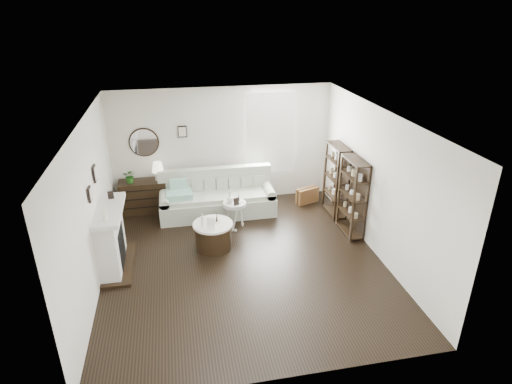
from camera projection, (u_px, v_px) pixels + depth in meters
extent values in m
plane|color=black|center=(244.00, 261.00, 7.91)|extent=(5.50, 5.50, 0.00)
plane|color=white|center=(242.00, 118.00, 6.80)|extent=(5.50, 5.50, 0.00)
plane|color=silver|center=(223.00, 146.00, 9.81)|extent=(5.00, 0.00, 5.00)
plane|color=silver|center=(283.00, 292.00, 4.89)|extent=(5.00, 0.00, 5.00)
plane|color=silver|center=(91.00, 207.00, 6.91)|extent=(0.00, 5.50, 5.50)
plane|color=silver|center=(378.00, 184.00, 7.80)|extent=(0.00, 5.50, 5.50)
cube|color=white|center=(270.00, 133.00, 9.89)|extent=(1.00, 0.02, 1.80)
cube|color=white|center=(271.00, 134.00, 9.84)|extent=(1.15, 0.02, 1.90)
cylinder|color=silver|center=(144.00, 142.00, 9.40)|extent=(0.60, 0.03, 0.60)
cube|color=black|center=(182.00, 132.00, 9.46)|extent=(0.20, 0.03, 0.26)
cube|color=silver|center=(111.00, 240.00, 7.54)|extent=(0.34, 1.20, 1.10)
cube|color=black|center=(114.00, 247.00, 7.60)|extent=(0.30, 0.65, 0.70)
cube|color=silver|center=(109.00, 210.00, 7.31)|extent=(0.44, 1.35, 0.08)
cube|color=black|center=(119.00, 264.00, 7.77)|extent=(0.50, 1.40, 0.05)
cylinder|color=silver|center=(105.00, 214.00, 6.85)|extent=(0.08, 0.08, 0.22)
cube|color=black|center=(111.00, 195.00, 7.62)|extent=(0.10, 0.03, 0.14)
cube|color=black|center=(90.00, 194.00, 6.77)|extent=(0.03, 0.18, 0.24)
cube|color=black|center=(95.00, 173.00, 7.31)|extent=(0.03, 0.22, 0.28)
cube|color=black|center=(336.00, 180.00, 9.38)|extent=(0.30, 0.80, 1.60)
cylinder|color=tan|center=(338.00, 196.00, 9.27)|extent=(0.08, 0.08, 0.11)
cylinder|color=tan|center=(334.00, 192.00, 9.49)|extent=(0.08, 0.08, 0.11)
cylinder|color=tan|center=(330.00, 187.00, 9.71)|extent=(0.08, 0.08, 0.11)
cylinder|color=tan|center=(340.00, 179.00, 9.10)|extent=(0.08, 0.08, 0.11)
cylinder|color=tan|center=(336.00, 175.00, 9.33)|extent=(0.08, 0.08, 0.11)
cylinder|color=tan|center=(332.00, 171.00, 9.55)|extent=(0.08, 0.08, 0.11)
cylinder|color=tan|center=(341.00, 162.00, 8.94)|extent=(0.08, 0.08, 0.11)
cylinder|color=tan|center=(337.00, 158.00, 9.16)|extent=(0.08, 0.08, 0.11)
cylinder|color=tan|center=(333.00, 154.00, 9.39)|extent=(0.08, 0.08, 0.11)
cube|color=black|center=(352.00, 197.00, 8.57)|extent=(0.30, 0.80, 1.60)
cylinder|color=tan|center=(355.00, 215.00, 8.46)|extent=(0.08, 0.08, 0.11)
cylinder|color=tan|center=(350.00, 210.00, 8.68)|extent=(0.08, 0.08, 0.11)
cylinder|color=tan|center=(345.00, 204.00, 8.91)|extent=(0.08, 0.08, 0.11)
cylinder|color=tan|center=(357.00, 197.00, 8.30)|extent=(0.08, 0.08, 0.11)
cylinder|color=tan|center=(352.00, 192.00, 8.52)|extent=(0.08, 0.08, 0.11)
cylinder|color=tan|center=(347.00, 187.00, 8.74)|extent=(0.08, 0.08, 0.11)
cylinder|color=tan|center=(359.00, 178.00, 8.13)|extent=(0.08, 0.08, 0.11)
cylinder|color=tan|center=(354.00, 173.00, 8.36)|extent=(0.08, 0.08, 0.11)
cylinder|color=tan|center=(349.00, 169.00, 8.58)|extent=(0.08, 0.08, 0.11)
cube|color=#AAB3A0|center=(218.00, 206.00, 9.57)|extent=(2.54, 0.88, 0.41)
cube|color=#AAB3A0|center=(217.00, 196.00, 9.44)|extent=(2.20, 0.70, 0.10)
cube|color=#AAB3A0|center=(215.00, 184.00, 9.71)|extent=(2.54, 0.20, 0.78)
cube|color=#AAB3A0|center=(165.00, 208.00, 9.34)|extent=(0.21, 0.83, 0.51)
cube|color=#AAB3A0|center=(268.00, 199.00, 9.75)|extent=(0.21, 0.83, 0.51)
cube|color=#289565|center=(179.00, 194.00, 9.22)|extent=(0.57, 0.47, 0.14)
cube|color=brown|center=(307.00, 195.00, 10.12)|extent=(0.59, 0.37, 0.37)
cube|color=black|center=(146.00, 196.00, 9.64)|extent=(1.11, 0.46, 0.74)
cube|color=black|center=(146.00, 207.00, 9.49)|extent=(1.07, 0.01, 0.02)
cube|color=black|center=(145.00, 199.00, 9.41)|extent=(1.07, 0.01, 0.02)
cube|color=black|center=(144.00, 191.00, 9.33)|extent=(1.07, 0.01, 0.01)
imported|color=#1E5117|center=(130.00, 176.00, 9.33)|extent=(0.33, 0.30, 0.31)
cylinder|color=black|center=(213.00, 237.00, 8.24)|extent=(0.70, 0.70, 0.49)
cylinder|color=silver|center=(213.00, 224.00, 8.13)|extent=(0.76, 0.76, 0.04)
cylinder|color=silver|center=(234.00, 203.00, 8.84)|extent=(0.48, 0.48, 0.03)
cylinder|color=silver|center=(234.00, 205.00, 8.86)|extent=(0.49, 0.49, 0.02)
cylinder|color=silver|center=(235.00, 216.00, 8.96)|extent=(0.04, 0.04, 0.55)
cylinder|color=silver|center=(203.00, 220.00, 7.96)|extent=(0.06, 0.06, 0.27)
cube|color=white|center=(211.00, 223.00, 7.90)|extent=(0.17, 0.10, 0.21)
cube|color=black|center=(236.00, 202.00, 8.69)|extent=(0.12, 0.08, 0.15)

